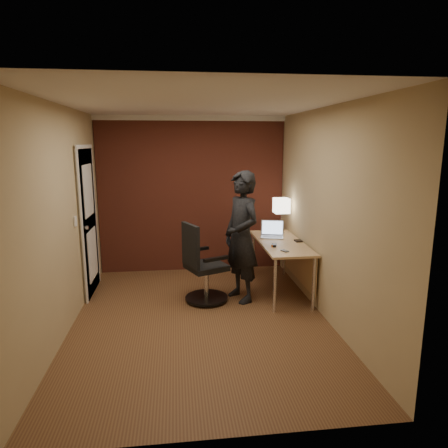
# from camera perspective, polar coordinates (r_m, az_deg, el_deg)

# --- Properties ---
(room) EXTENTS (4.00, 4.00, 4.00)m
(room) POSITION_cam_1_polar(r_m,az_deg,el_deg) (6.07, -7.01, 4.68)
(room) COLOR brown
(room) RESTS_ON ground
(desk) EXTENTS (0.60, 1.50, 0.73)m
(desk) POSITION_cam_1_polar(r_m,az_deg,el_deg) (5.68, 8.82, -3.74)
(desk) COLOR #D6B47B
(desk) RESTS_ON ground
(desk_lamp) EXTENTS (0.22, 0.22, 0.54)m
(desk_lamp) POSITION_cam_1_polar(r_m,az_deg,el_deg) (6.08, 8.21, 2.55)
(desk_lamp) COLOR silver
(desk_lamp) RESTS_ON desk
(laptop) EXTENTS (0.38, 0.33, 0.23)m
(laptop) POSITION_cam_1_polar(r_m,az_deg,el_deg) (5.90, 6.89, -1.19)
(laptop) COLOR silver
(laptop) RESTS_ON desk
(mouse) EXTENTS (0.09, 0.11, 0.03)m
(mouse) POSITION_cam_1_polar(r_m,az_deg,el_deg) (5.36, 7.16, -3.04)
(mouse) COLOR black
(mouse) RESTS_ON desk
(phone) EXTENTS (0.10, 0.13, 0.01)m
(phone) POSITION_cam_1_polar(r_m,az_deg,el_deg) (5.15, 8.67, -3.80)
(phone) COLOR black
(phone) RESTS_ON desk
(wallet) EXTENTS (0.10, 0.12, 0.02)m
(wallet) POSITION_cam_1_polar(r_m,az_deg,el_deg) (5.67, 10.57, -2.37)
(wallet) COLOR black
(wallet) RESTS_ON desk
(office_chair) EXTENTS (0.62, 0.67, 1.05)m
(office_chair) POSITION_cam_1_polar(r_m,az_deg,el_deg) (5.29, -3.19, -6.35)
(office_chair) COLOR black
(office_chair) RESTS_ON ground
(person) EXTENTS (0.63, 0.75, 1.74)m
(person) POSITION_cam_1_polar(r_m,az_deg,el_deg) (5.26, 2.53, -1.85)
(person) COLOR black
(person) RESTS_ON ground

